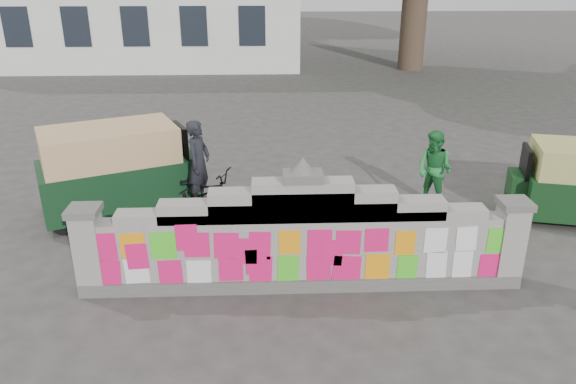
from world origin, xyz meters
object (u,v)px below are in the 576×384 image
(pedestrian, at_px, (434,169))
(cyclist_rider, at_px, (200,176))
(cyclist_bike, at_px, (201,193))
(rickshaw_left, at_px, (116,169))

(pedestrian, bearing_deg, cyclist_rider, -126.75)
(cyclist_bike, relative_size, cyclist_rider, 1.12)
(cyclist_bike, bearing_deg, rickshaw_left, 98.14)
(pedestrian, bearing_deg, rickshaw_left, -130.86)
(cyclist_rider, bearing_deg, pedestrian, -66.32)
(pedestrian, distance_m, rickshaw_left, 6.04)
(cyclist_rider, bearing_deg, cyclist_bike, 0.00)
(cyclist_rider, relative_size, rickshaw_left, 0.52)
(cyclist_rider, xyz_separation_m, rickshaw_left, (-1.58, 0.31, 0.06))
(pedestrian, relative_size, rickshaw_left, 0.49)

